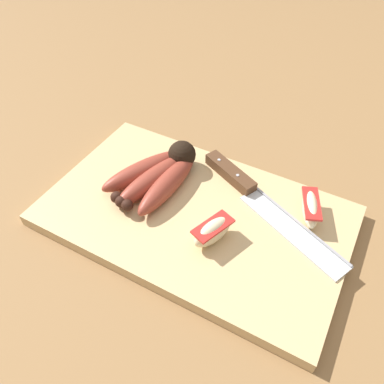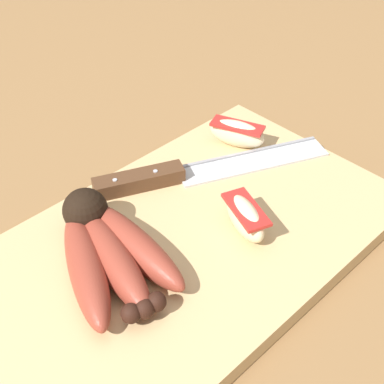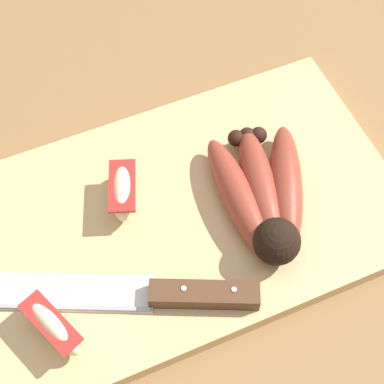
% 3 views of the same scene
% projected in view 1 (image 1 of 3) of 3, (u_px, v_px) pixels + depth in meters
% --- Properties ---
extents(ground_plane, '(6.00, 6.00, 0.00)m').
position_uv_depth(ground_plane, '(208.00, 217.00, 0.58)').
color(ground_plane, olive).
extents(cutting_board, '(0.44, 0.26, 0.02)m').
position_uv_depth(cutting_board, '(195.00, 216.00, 0.57)').
color(cutting_board, tan).
rests_on(cutting_board, ground_plane).
extents(banana_bunch, '(0.11, 0.16, 0.05)m').
position_uv_depth(banana_bunch, '(158.00, 175.00, 0.59)').
color(banana_bunch, black).
rests_on(banana_bunch, cutting_board).
extents(chefs_knife, '(0.27, 0.14, 0.02)m').
position_uv_depth(chefs_knife, '(248.00, 190.00, 0.59)').
color(chefs_knife, silver).
rests_on(chefs_knife, cutting_board).
extents(apple_wedge_near, '(0.05, 0.07, 0.04)m').
position_uv_depth(apple_wedge_near, '(213.00, 231.00, 0.52)').
color(apple_wedge_near, beige).
rests_on(apple_wedge_near, cutting_board).
extents(apple_wedge_middle, '(0.05, 0.07, 0.03)m').
position_uv_depth(apple_wedge_middle, '(310.00, 208.00, 0.55)').
color(apple_wedge_middle, beige).
rests_on(apple_wedge_middle, cutting_board).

